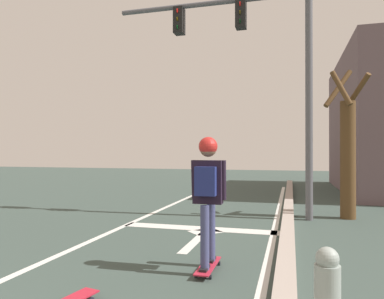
{
  "coord_description": "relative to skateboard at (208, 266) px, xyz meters",
  "views": [
    {
      "loc": [
        3.26,
        0.07,
        1.53
      ],
      "look_at": [
        1.42,
        6.76,
        1.57
      ],
      "focal_mm": 33.72,
      "sensor_mm": 36.0,
      "label": 1
    }
  ],
  "objects": [
    {
      "name": "lane_arrow_head",
      "position": [
        -0.55,
        2.19,
        -0.06
      ],
      "size": [
        0.71,
        0.71,
        0.01
      ],
      "primitive_type": "cube",
      "rotation": [
        0.0,
        0.0,
        0.79
      ],
      "color": "silver",
      "rests_on": "ground"
    },
    {
      "name": "roadside_tree",
      "position": [
        2.27,
        4.37,
        1.47
      ],
      "size": [
        1.04,
        0.97,
        3.49
      ],
      "color": "brown",
      "rests_on": "ground"
    },
    {
      "name": "curb_strip",
      "position": [
        0.96,
        1.43,
        0.0
      ],
      "size": [
        0.24,
        24.0,
        0.14
      ],
      "primitive_type": "cube",
      "color": "#A7998D",
      "rests_on": "ground"
    },
    {
      "name": "lane_line_curbside",
      "position": [
        0.71,
        1.43,
        -0.06
      ],
      "size": [
        0.12,
        20.0,
        0.01
      ],
      "primitive_type": "cube",
      "color": "silver",
      "rests_on": "ground"
    },
    {
      "name": "lane_line_center",
      "position": [
        -2.28,
        1.43,
        -0.06
      ],
      "size": [
        0.12,
        20.0,
        0.01
      ],
      "primitive_type": "cube",
      "color": "silver",
      "rests_on": "ground"
    },
    {
      "name": "fire_hydrant",
      "position": [
        1.3,
        -1.5,
        0.32
      ],
      "size": [
        0.2,
        0.3,
        0.78
      ],
      "color": "#98A39C",
      "rests_on": "ground"
    },
    {
      "name": "stop_bar",
      "position": [
        -0.71,
        2.44,
        -0.06
      ],
      "size": [
        3.14,
        0.4,
        0.01
      ],
      "primitive_type": "cube",
      "color": "silver",
      "rests_on": "ground"
    },
    {
      "name": "traffic_signal_mast",
      "position": [
        0.23,
        3.94,
        3.8
      ],
      "size": [
        4.64,
        0.34,
        5.52
      ],
      "color": "#57575D",
      "rests_on": "ground"
    },
    {
      "name": "lane_arrow_stem",
      "position": [
        -0.55,
        1.34,
        -0.06
      ],
      "size": [
        0.16,
        1.4,
        0.01
      ],
      "primitive_type": "cube",
      "color": "silver",
      "rests_on": "ground"
    },
    {
      "name": "skater",
      "position": [
        0.0,
        -0.02,
        1.05
      ],
      "size": [
        0.46,
        0.61,
        1.64
      ],
      "color": "#404470",
      "rests_on": "skateboard"
    },
    {
      "name": "skateboard",
      "position": [
        0.0,
        0.0,
        0.0
      ],
      "size": [
        0.21,
        0.8,
        0.08
      ],
      "color": "#B42237",
      "rests_on": "ground"
    }
  ]
}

